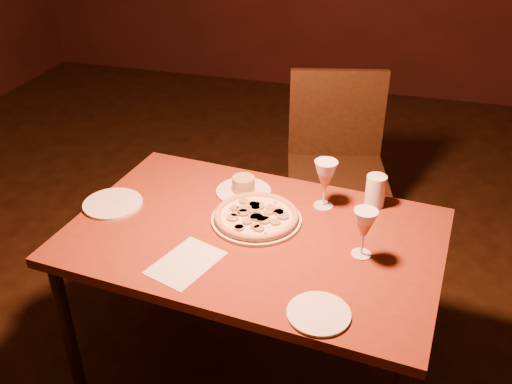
# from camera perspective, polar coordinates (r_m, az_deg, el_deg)

# --- Properties ---
(dining_table) EXTENTS (1.34, 0.93, 0.68)m
(dining_table) POSITION_cam_1_polar(r_m,az_deg,el_deg) (2.01, -0.21, -5.47)
(dining_table) COLOR maroon
(dining_table) RESTS_ON floor
(chair_far) EXTENTS (0.55, 0.55, 0.94)m
(chair_far) POSITION_cam_1_polar(r_m,az_deg,el_deg) (2.74, 8.02, 2.92)
(chair_far) COLOR black
(chair_far) RESTS_ON floor
(pizza_plate) EXTENTS (0.32, 0.32, 0.04)m
(pizza_plate) POSITION_cam_1_polar(r_m,az_deg,el_deg) (2.02, 0.04, -2.46)
(pizza_plate) COLOR silver
(pizza_plate) RESTS_ON dining_table
(ramekin_saucer) EXTENTS (0.21, 0.21, 0.07)m
(ramekin_saucer) POSITION_cam_1_polar(r_m,az_deg,el_deg) (2.18, -1.26, 0.43)
(ramekin_saucer) COLOR silver
(ramekin_saucer) RESTS_ON dining_table
(wine_glass_far) EXTENTS (0.08, 0.08, 0.19)m
(wine_glass_far) POSITION_cam_1_polar(r_m,az_deg,el_deg) (2.08, 6.89, 0.76)
(wine_glass_far) COLOR #C26E50
(wine_glass_far) RESTS_ON dining_table
(wine_glass_right) EXTENTS (0.08, 0.08, 0.17)m
(wine_glass_right) POSITION_cam_1_polar(r_m,az_deg,el_deg) (1.85, 10.70, -4.06)
(wine_glass_right) COLOR #C26E50
(wine_glass_right) RESTS_ON dining_table
(water_tumbler) EXTENTS (0.07, 0.07, 0.12)m
(water_tumbler) POSITION_cam_1_polar(r_m,az_deg,el_deg) (2.13, 11.85, 0.10)
(water_tumbler) COLOR white
(water_tumbler) RESTS_ON dining_table
(side_plate_left) EXTENTS (0.22, 0.22, 0.01)m
(side_plate_left) POSITION_cam_1_polar(r_m,az_deg,el_deg) (2.18, -14.13, -1.15)
(side_plate_left) COLOR silver
(side_plate_left) RESTS_ON dining_table
(side_plate_near) EXTENTS (0.18, 0.18, 0.01)m
(side_plate_near) POSITION_cam_1_polar(r_m,az_deg,el_deg) (1.66, 6.29, -12.00)
(side_plate_near) COLOR silver
(side_plate_near) RESTS_ON dining_table
(menu_card) EXTENTS (0.23, 0.28, 0.00)m
(menu_card) POSITION_cam_1_polar(r_m,az_deg,el_deg) (1.85, -7.02, -7.05)
(menu_card) COLOR beige
(menu_card) RESTS_ON dining_table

